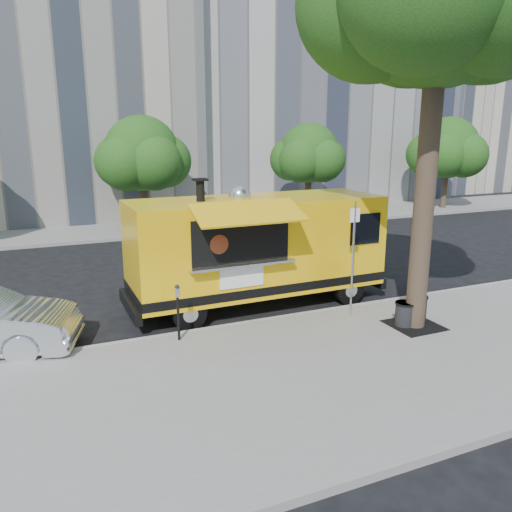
{
  "coord_description": "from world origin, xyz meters",
  "views": [
    {
      "loc": [
        -5.6,
        -11.92,
        4.81
      ],
      "look_at": [
        -0.48,
        0.0,
        1.6
      ],
      "focal_mm": 35.0,
      "sensor_mm": 36.0,
      "label": 1
    }
  ],
  "objects_px": {
    "trash_bin_left": "(405,313)",
    "trash_bin_right": "(417,307)",
    "far_tree_b": "(142,154)",
    "food_truck": "(257,247)",
    "far_tree_d": "(448,148)",
    "far_tree_c": "(309,153)",
    "sign_post": "(353,252)",
    "parking_meter": "(178,306)"
  },
  "relations": [
    {
      "from": "far_tree_b",
      "to": "trash_bin_left",
      "type": "bearing_deg",
      "value": -77.68
    },
    {
      "from": "far_tree_c",
      "to": "trash_bin_left",
      "type": "xyz_separation_m",
      "value": [
        -5.64,
        -15.1,
        -3.25
      ]
    },
    {
      "from": "sign_post",
      "to": "trash_bin_right",
      "type": "height_order",
      "value": "sign_post"
    },
    {
      "from": "far_tree_d",
      "to": "trash_bin_left",
      "type": "xyz_separation_m",
      "value": [
        -15.64,
        -15.3,
        -3.42
      ]
    },
    {
      "from": "far_tree_b",
      "to": "far_tree_d",
      "type": "relative_size",
      "value": 0.97
    },
    {
      "from": "far_tree_c",
      "to": "far_tree_d",
      "type": "relative_size",
      "value": 0.92
    },
    {
      "from": "far_tree_b",
      "to": "food_truck",
      "type": "relative_size",
      "value": 0.74
    },
    {
      "from": "far_tree_d",
      "to": "sign_post",
      "type": "xyz_separation_m",
      "value": [
        -16.45,
        -14.15,
        -2.04
      ]
    },
    {
      "from": "far_tree_b",
      "to": "far_tree_d",
      "type": "bearing_deg",
      "value": -0.3
    },
    {
      "from": "sign_post",
      "to": "trash_bin_right",
      "type": "xyz_separation_m",
      "value": [
        1.39,
        -0.92,
        -1.36
      ]
    },
    {
      "from": "far_tree_d",
      "to": "trash_bin_right",
      "type": "bearing_deg",
      "value": -134.98
    },
    {
      "from": "far_tree_b",
      "to": "far_tree_d",
      "type": "xyz_separation_m",
      "value": [
        19.0,
        -0.1,
        0.06
      ]
    },
    {
      "from": "far_tree_d",
      "to": "trash_bin_right",
      "type": "xyz_separation_m",
      "value": [
        -15.06,
        -15.07,
        -3.41
      ]
    },
    {
      "from": "far_tree_d",
      "to": "parking_meter",
      "type": "distance_m",
      "value": 25.38
    },
    {
      "from": "far_tree_c",
      "to": "trash_bin_right",
      "type": "bearing_deg",
      "value": -108.8
    },
    {
      "from": "far_tree_d",
      "to": "trash_bin_right",
      "type": "distance_m",
      "value": 21.58
    },
    {
      "from": "far_tree_d",
      "to": "far_tree_b",
      "type": "bearing_deg",
      "value": 179.7
    },
    {
      "from": "parking_meter",
      "to": "far_tree_d",
      "type": "bearing_deg",
      "value": 33.6
    },
    {
      "from": "far_tree_b",
      "to": "sign_post",
      "type": "height_order",
      "value": "far_tree_b"
    },
    {
      "from": "trash_bin_left",
      "to": "trash_bin_right",
      "type": "relative_size",
      "value": 0.96
    },
    {
      "from": "trash_bin_right",
      "to": "far_tree_b",
      "type": "bearing_deg",
      "value": 104.55
    },
    {
      "from": "trash_bin_left",
      "to": "trash_bin_right",
      "type": "height_order",
      "value": "trash_bin_right"
    },
    {
      "from": "far_tree_d",
      "to": "parking_meter",
      "type": "height_order",
      "value": "far_tree_d"
    },
    {
      "from": "far_tree_c",
      "to": "food_truck",
      "type": "bearing_deg",
      "value": -124.74
    },
    {
      "from": "food_truck",
      "to": "trash_bin_left",
      "type": "bearing_deg",
      "value": -51.97
    },
    {
      "from": "far_tree_b",
      "to": "sign_post",
      "type": "relative_size",
      "value": 1.83
    },
    {
      "from": "far_tree_b",
      "to": "parking_meter",
      "type": "relative_size",
      "value": 4.12
    },
    {
      "from": "far_tree_b",
      "to": "trash_bin_left",
      "type": "relative_size",
      "value": 9.11
    },
    {
      "from": "far_tree_b",
      "to": "food_truck",
      "type": "height_order",
      "value": "far_tree_b"
    },
    {
      "from": "far_tree_c",
      "to": "food_truck",
      "type": "xyz_separation_m",
      "value": [
        -8.24,
        -11.88,
        -2.01
      ]
    },
    {
      "from": "far_tree_d",
      "to": "parking_meter",
      "type": "bearing_deg",
      "value": -146.4
    },
    {
      "from": "trash_bin_left",
      "to": "parking_meter",
      "type": "bearing_deg",
      "value": 165.88
    },
    {
      "from": "parking_meter",
      "to": "food_truck",
      "type": "height_order",
      "value": "food_truck"
    },
    {
      "from": "parking_meter",
      "to": "trash_bin_right",
      "type": "xyz_separation_m",
      "value": [
        5.94,
        -1.12,
        -0.5
      ]
    },
    {
      "from": "sign_post",
      "to": "trash_bin_left",
      "type": "distance_m",
      "value": 1.97
    },
    {
      "from": "far_tree_c",
      "to": "far_tree_d",
      "type": "height_order",
      "value": "far_tree_d"
    },
    {
      "from": "food_truck",
      "to": "trash_bin_left",
      "type": "height_order",
      "value": "food_truck"
    },
    {
      "from": "parking_meter",
      "to": "trash_bin_right",
      "type": "bearing_deg",
      "value": -10.72
    },
    {
      "from": "parking_meter",
      "to": "far_tree_c",
      "type": "bearing_deg",
      "value": 51.34
    },
    {
      "from": "far_tree_d",
      "to": "parking_meter",
      "type": "relative_size",
      "value": 4.23
    },
    {
      "from": "trash_bin_right",
      "to": "sign_post",
      "type": "bearing_deg",
      "value": 146.33
    },
    {
      "from": "far_tree_b",
      "to": "food_truck",
      "type": "xyz_separation_m",
      "value": [
        0.76,
        -12.18,
        -2.12
      ]
    }
  ]
}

